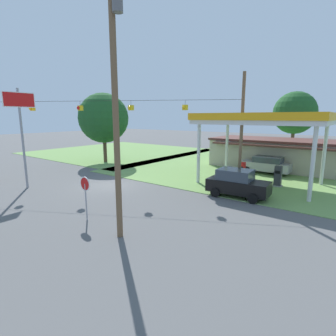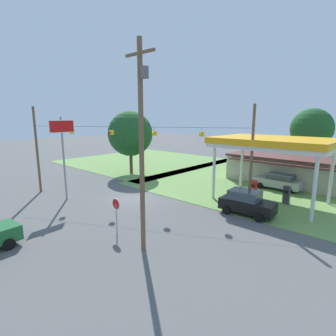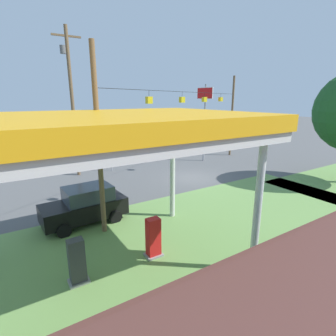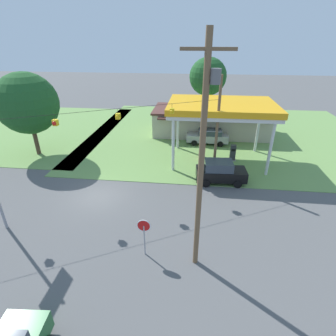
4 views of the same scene
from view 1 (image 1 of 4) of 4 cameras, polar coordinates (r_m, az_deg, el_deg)
ground_plane at (r=22.61m, az=-12.76°, el=-3.76°), size 160.00×160.00×0.00m
grass_verge_station_corner at (r=31.58m, az=27.35°, el=-0.52°), size 36.00×28.00×0.04m
grass_verge_opposite_corner at (r=44.82m, az=-10.47°, el=3.60°), size 24.00×24.00×0.04m
gas_station_canopy at (r=23.27m, az=19.93°, el=9.89°), size 10.10×7.09×5.98m
gas_station_store at (r=31.77m, az=23.36°, el=2.86°), size 14.98×6.83×3.27m
fuel_pump_near at (r=24.26m, az=15.73°, el=-0.88°), size 0.71×0.56×1.74m
fuel_pump_far at (r=23.36m, az=22.81°, el=-1.79°), size 0.71×0.56×1.74m
car_at_pumps_front at (r=19.44m, az=14.85°, el=-3.20°), size 4.40×2.30×1.99m
car_at_pumps_rear at (r=28.39m, az=20.48°, el=0.70°), size 4.90×2.14×1.76m
stop_sign_roadside at (r=14.99m, az=-17.56°, el=-4.36°), size 0.80×0.08×2.50m
stop_sign_overhead at (r=23.63m, az=-29.42°, el=9.58°), size 0.22×2.39×7.85m
utility_pole_main at (r=12.02m, az=-11.36°, el=15.31°), size 2.20×0.44×11.91m
signal_span_gantry at (r=21.89m, az=-13.33°, el=8.59°), size 18.92×10.24×8.88m
tree_behind_station at (r=39.35m, az=25.89°, el=10.73°), size 5.57×5.57×9.01m
tree_west_verge at (r=34.01m, az=-13.85°, el=10.50°), size 6.13×6.13×8.62m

